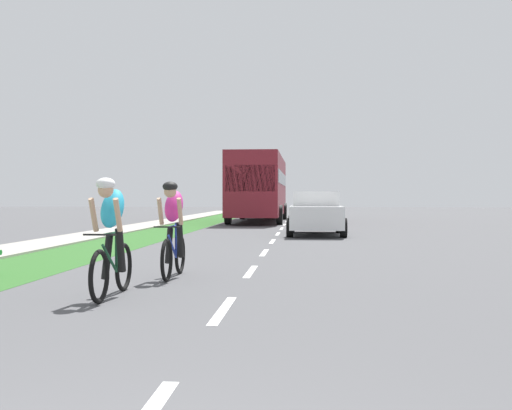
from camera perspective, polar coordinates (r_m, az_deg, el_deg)
name	(u,v)px	position (r m, az deg, el deg)	size (l,w,h in m)	color
ground_plane	(277,234)	(21.89, 2.00, -2.74)	(120.00, 120.00, 0.00)	#4C4C4F
grass_verge	(156,234)	(22.52, -9.28, -2.64)	(2.20, 70.00, 0.01)	#2D6026
sidewalk_concrete	(103,233)	(23.05, -13.95, -2.57)	(1.66, 70.00, 0.10)	#9E998E
lane_markings_center	(282,229)	(25.88, 2.39, -2.19)	(0.12, 54.07, 0.01)	white
cyclist_lead	(111,236)	(8.37, -13.26, -2.83)	(0.42, 1.72, 1.58)	black
cyclist_trailing	(173,229)	(10.22, -7.68, -2.17)	(0.42, 1.72, 1.58)	black
sedan_white	(316,213)	(21.70, 5.56, -0.74)	(1.98, 4.30, 1.52)	silver
bus_maroon	(259,185)	(33.44, 0.31, 1.86)	(2.78, 11.60, 3.48)	maroon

